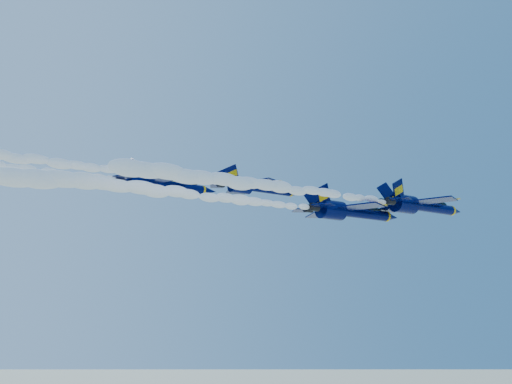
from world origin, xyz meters
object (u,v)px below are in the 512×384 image
jet_second (350,211)px  jet_third (257,187)px  jet_lead (420,206)px  jet_fourth (161,184)px

jet_second → jet_third: bearing=146.2°
jet_lead → jet_fourth: 41.61m
jet_fourth → jet_lead: bearing=-33.6°
jet_lead → jet_second: (-9.73, 5.77, -1.03)m
jet_third → jet_second: bearing=-33.8°
jet_third → jet_lead: bearing=-32.5°
jet_second → jet_lead: bearing=-30.7°
jet_third → jet_fourth: size_ratio=0.89×
jet_lead → jet_second: size_ratio=0.96×
jet_second → jet_fourth: bearing=145.3°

